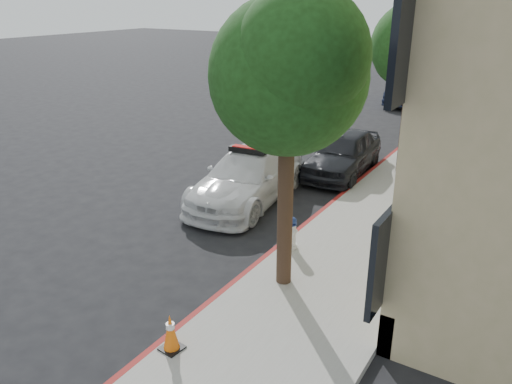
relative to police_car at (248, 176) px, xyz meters
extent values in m
plane|color=black|center=(0.22, -1.55, -0.73)|extent=(120.00, 120.00, 0.00)
cube|color=gray|center=(3.82, 8.45, -0.66)|extent=(3.20, 50.00, 0.15)
cube|color=maroon|center=(2.28, 8.45, -0.66)|extent=(0.12, 50.00, 0.15)
cylinder|color=black|center=(3.12, -3.55, 1.07)|extent=(0.30, 0.30, 3.30)
sphere|color=#163510|center=(3.12, -3.55, 3.52)|extent=(2.80, 2.80, 2.80)
sphere|color=#163510|center=(3.52, -3.85, 3.92)|extent=(2.24, 2.24, 2.24)
sphere|color=#163510|center=(2.77, -3.25, 3.22)|extent=(2.10, 2.10, 2.10)
cylinder|color=black|center=(3.12, 4.45, 1.01)|extent=(0.30, 0.30, 3.19)
sphere|color=#163510|center=(3.12, 4.45, 3.41)|extent=(2.60, 2.60, 2.60)
sphere|color=#163510|center=(3.52, 4.15, 3.81)|extent=(2.08, 2.08, 2.08)
sphere|color=#163510|center=(2.77, 4.75, 3.11)|extent=(1.95, 1.95, 1.95)
cylinder|color=black|center=(3.12, 12.45, 1.12)|extent=(0.30, 0.30, 3.41)
sphere|color=#163510|center=(3.12, 12.45, 3.63)|extent=(3.00, 3.00, 3.00)
sphere|color=#163510|center=(3.52, 12.15, 4.03)|extent=(2.40, 2.40, 2.40)
sphere|color=#163510|center=(2.77, 12.75, 3.33)|extent=(2.25, 2.25, 2.25)
imported|color=silver|center=(0.00, 0.00, 0.00)|extent=(2.59, 5.21, 1.45)
cube|color=black|center=(0.00, 0.00, 0.78)|extent=(1.12, 0.40, 0.14)
cube|color=#A50A07|center=(0.00, 0.00, 0.84)|extent=(0.92, 0.32, 0.06)
imported|color=black|center=(1.42, 3.61, -0.01)|extent=(1.99, 4.34, 1.44)
imported|color=#151C35|center=(0.21, 16.22, 0.04)|extent=(1.82, 4.76, 1.55)
cylinder|color=silver|center=(2.57, -2.21, -0.53)|extent=(0.29, 0.29, 0.09)
cylinder|color=silver|center=(2.57, -2.21, -0.24)|extent=(0.22, 0.22, 0.50)
ellipsoid|color=navy|center=(2.57, -2.21, 0.10)|extent=(0.24, 0.24, 0.17)
cylinder|color=silver|center=(2.57, -2.21, -0.12)|extent=(0.32, 0.16, 0.09)
cylinder|color=silver|center=(2.57, -2.21, -0.12)|extent=(0.13, 0.18, 0.09)
cube|color=black|center=(2.57, -6.35, -0.57)|extent=(0.38, 0.38, 0.03)
cone|color=orange|center=(2.57, -6.35, -0.24)|extent=(0.27, 0.27, 0.63)
cylinder|color=white|center=(2.57, -6.35, -0.13)|extent=(0.14, 0.14, 0.10)
camera|label=1|loc=(7.24, -11.29, 4.82)|focal=35.00mm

